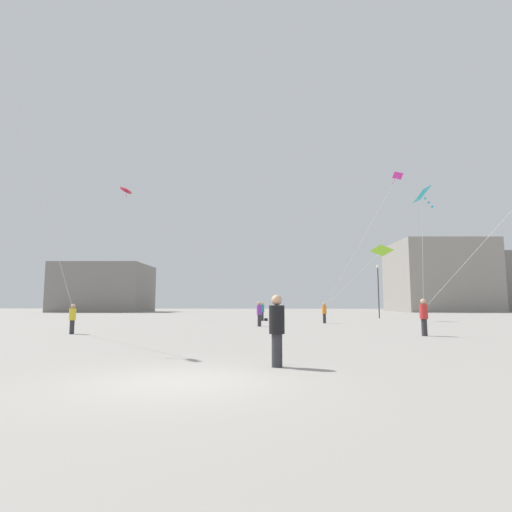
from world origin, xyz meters
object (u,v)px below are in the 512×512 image
Objects in this scene: kite_magenta_delta at (395,180)px; person_in_orange at (324,312)px; building_centre_hall at (438,277)px; building_right_hall at (508,282)px; kite_lime_delta at (381,251)px; kite_crimson_diamond at (127,191)px; person_in_yellow at (72,317)px; handbag_beside_flyer at (266,320)px; person_in_purple at (259,313)px; person_in_black at (277,327)px; building_left_hall at (105,288)px; person_in_red at (424,315)px; kite_cyan_delta at (422,196)px; lamppost_east at (378,283)px; person_in_teal at (262,310)px.

person_in_orange is at bearing -172.49° from kite_magenta_delta.
building_centre_hall reaches higher than building_right_hall.
kite_crimson_diamond is (-26.59, 1.75, 7.18)m from kite_lime_delta.
handbag_beside_flyer is (9.16, 18.66, -0.74)m from person_in_yellow.
person_in_orange is 0.97× the size of person_in_purple.
kite_lime_delta reaches higher than person_in_black.
person_in_purple is at bearing -56.40° from building_left_hall.
kite_crimson_diamond reaches higher than person_in_red.
person_in_red reaches higher than person_in_yellow.
kite_cyan_delta is 0.27× the size of building_centre_hall.
person_in_red is at bearing -41.54° from kite_crimson_diamond.
person_in_purple is at bearing -40.55° from kite_crimson_diamond.
lamppost_east is at bearing 86.00° from kite_magenta_delta.
building_left_hall is 0.92× the size of building_centre_hall.
person_in_teal is at bearing 150.49° from person_in_yellow.
person_in_red is 0.26× the size of kite_lime_delta.
kite_crimson_diamond is at bearing 70.20° from person_in_red.
person_in_yellow is at bearing -121.46° from building_centre_hall.
person_in_orange is (14.31, 13.94, 0.08)m from person_in_yellow.
kite_crimson_diamond is at bearing 134.73° from kite_cyan_delta.
handbag_beside_flyer is (-12.46, -8.59, -3.85)m from lamppost_east.
person_in_black is at bearing 161.42° from person_in_orange.
kite_magenta_delta is at bearing -53.36° from person_in_purple.
building_centre_hall is 64.39m from handbag_beside_flyer.
building_centre_hall is 3.36× the size of lamppost_east.
person_in_orange is 5.36× the size of handbag_beside_flyer.
person_in_teal is at bearing -173.94° from kite_lime_delta.
person_in_yellow is 29.05m from kite_lime_delta.
building_centre_hall is at bearing 1.80° from person_in_red.
kite_crimson_diamond is 89.51m from building_right_hall.
lamppost_east is (7.32, 13.31, 3.03)m from person_in_orange.
kite_crimson_diamond is at bearing -63.06° from building_left_hall.
person_in_red is 5.98m from kite_cyan_delta.
person_in_red reaches higher than person_in_orange.
person_in_orange is 65.79m from building_centre_hall.
person_in_teal is at bearing -123.39° from building_centre_hall.
person_in_red is 0.33× the size of kite_cyan_delta.
kite_lime_delta is at bearing -36.94° from person_in_purple.
person_in_black is 38.73m from kite_crimson_diamond.
kite_lime_delta is 65.61m from building_left_hall.
person_in_teal is 0.11× the size of kite_crimson_diamond.
person_in_orange is 0.94× the size of person_in_red.
kite_cyan_delta is 0.29× the size of building_left_hall.
lamppost_east reaches higher than handbag_beside_flyer.
person_in_orange is at bearing 130.16° from person_in_yellow.
building_right_hall is at bearing 20.51° from building_centre_hall.
building_right_hall reaches higher than person_in_red.
building_left_hall is at bearing 40.93° from person_in_purple.
building_centre_hall is at bearing 56.82° from handbag_beside_flyer.
person_in_black is at bearing 55.03° from person_in_teal.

